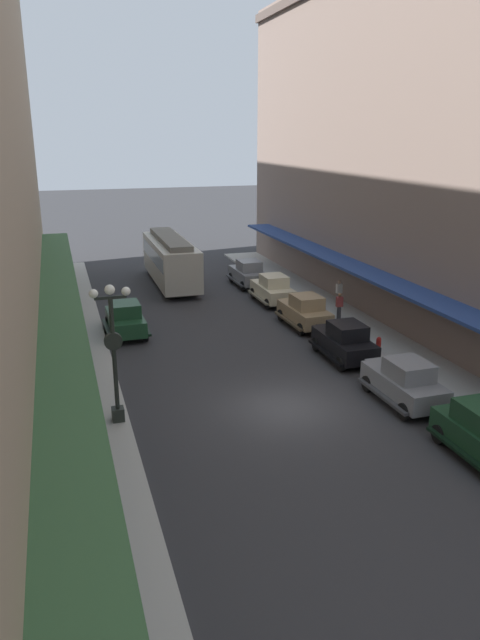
# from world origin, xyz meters

# --- Properties ---
(ground_plane) EXTENTS (200.00, 200.00, 0.00)m
(ground_plane) POSITION_xyz_m (0.00, 0.00, 0.00)
(ground_plane) COLOR #2D2D30
(sidewalk_left) EXTENTS (3.00, 60.00, 0.15)m
(sidewalk_left) POSITION_xyz_m (-7.50, 0.00, 0.07)
(sidewalk_left) COLOR #A8A59E
(sidewalk_left) RESTS_ON ground
(sidewalk_right) EXTENTS (3.00, 60.00, 0.15)m
(sidewalk_right) POSITION_xyz_m (7.50, 0.00, 0.07)
(sidewalk_right) COLOR #A8A59E
(sidewalk_right) RESTS_ON ground
(parked_car_0) EXTENTS (2.18, 4.28, 1.84)m
(parked_car_0) POSITION_xyz_m (4.65, -0.97, 0.94)
(parked_car_0) COLOR slate
(parked_car_0) RESTS_ON ground
(parked_car_1) EXTENTS (2.18, 4.27, 1.84)m
(parked_car_1) POSITION_xyz_m (4.66, 19.05, 0.94)
(parked_car_1) COLOR slate
(parked_car_1) RESTS_ON ground
(parked_car_2) EXTENTS (2.17, 4.27, 1.84)m
(parked_car_2) POSITION_xyz_m (4.58, 4.08, 0.94)
(parked_car_2) COLOR black
(parked_car_2) RESTS_ON ground
(parked_car_3) EXTENTS (2.16, 4.27, 1.84)m
(parked_car_3) POSITION_xyz_m (4.75, 14.34, 0.94)
(parked_car_3) COLOR beige
(parked_car_3) RESTS_ON ground
(parked_car_4) EXTENTS (2.20, 4.28, 1.84)m
(parked_car_4) POSITION_xyz_m (-4.88, 10.75, 0.94)
(parked_car_4) COLOR #193D23
(parked_car_4) RESTS_ON ground
(parked_car_6) EXTENTS (2.24, 4.30, 1.84)m
(parked_car_6) POSITION_xyz_m (4.76, 9.23, 0.94)
(parked_car_6) COLOR #997F5B
(parked_car_6) RESTS_ON ground
(streetcar) EXTENTS (2.62, 9.63, 3.46)m
(streetcar) POSITION_xyz_m (-0.47, 20.92, 1.90)
(streetcar) COLOR #ADA899
(streetcar) RESTS_ON ground
(lamp_post_with_clock) EXTENTS (1.42, 0.44, 5.16)m
(lamp_post_with_clock) POSITION_xyz_m (-6.40, 0.55, 2.99)
(lamp_post_with_clock) COLOR black
(lamp_post_with_clock) RESTS_ON sidewalk_left
(fire_hydrant) EXTENTS (0.24, 0.24, 0.82)m
(fire_hydrant) POSITION_xyz_m (6.35, 3.97, 0.56)
(fire_hydrant) COLOR #B21E19
(fire_hydrant) RESTS_ON sidewalk_right
(pedestrian_0) EXTENTS (0.36, 0.24, 1.64)m
(pedestrian_0) POSITION_xyz_m (6.83, 9.19, 0.99)
(pedestrian_0) COLOR #2D2D33
(pedestrian_0) RESTS_ON sidewalk_right
(pedestrian_1) EXTENTS (0.36, 0.24, 1.64)m
(pedestrian_1) POSITION_xyz_m (8.15, 11.90, 0.99)
(pedestrian_1) COLOR slate
(pedestrian_1) RESTS_ON sidewalk_right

